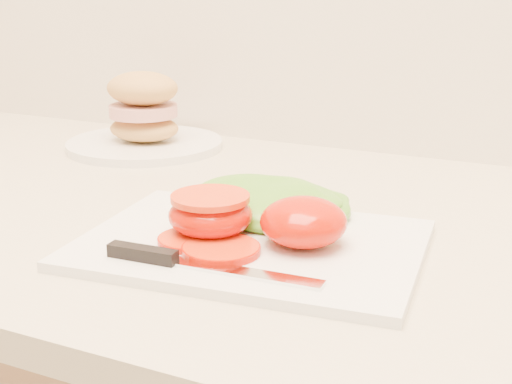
% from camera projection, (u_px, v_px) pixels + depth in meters
% --- Properties ---
extents(cutting_board, '(0.34, 0.26, 0.01)m').
position_uv_depth(cutting_board, '(252.00, 245.00, 0.68)').
color(cutting_board, white).
rests_on(cutting_board, counter).
extents(tomato_half_dome, '(0.08, 0.08, 0.05)m').
position_uv_depth(tomato_half_dome, '(304.00, 222.00, 0.66)').
color(tomato_half_dome, red).
rests_on(tomato_half_dome, cutting_board).
extents(tomato_half_cut, '(0.08, 0.08, 0.04)m').
position_uv_depth(tomato_half_cut, '(211.00, 213.00, 0.69)').
color(tomato_half_cut, red).
rests_on(tomato_half_cut, cutting_board).
extents(tomato_slice_0, '(0.07, 0.07, 0.01)m').
position_uv_depth(tomato_slice_0, '(221.00, 249.00, 0.65)').
color(tomato_slice_0, '#F44D17').
rests_on(tomato_slice_0, cutting_board).
extents(tomato_slice_1, '(0.06, 0.06, 0.01)m').
position_uv_depth(tomato_slice_1, '(191.00, 240.00, 0.67)').
color(tomato_slice_1, '#F44D17').
rests_on(tomato_slice_1, cutting_board).
extents(lettuce_leaf_0, '(0.18, 0.14, 0.03)m').
position_uv_depth(lettuce_leaf_0, '(261.00, 203.00, 0.74)').
color(lettuce_leaf_0, '#619D29').
rests_on(lettuce_leaf_0, cutting_board).
extents(lettuce_leaf_1, '(0.15, 0.15, 0.03)m').
position_uv_depth(lettuce_leaf_1, '(299.00, 208.00, 0.73)').
color(lettuce_leaf_1, '#619D29').
rests_on(lettuce_leaf_1, cutting_board).
extents(knife, '(0.20, 0.03, 0.01)m').
position_uv_depth(knife, '(182.00, 261.00, 0.62)').
color(knife, silver).
rests_on(knife, cutting_board).
extents(sandwich_plate, '(0.23, 0.23, 0.12)m').
position_uv_depth(sandwich_plate, '(144.00, 121.00, 1.06)').
color(sandwich_plate, white).
rests_on(sandwich_plate, counter).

